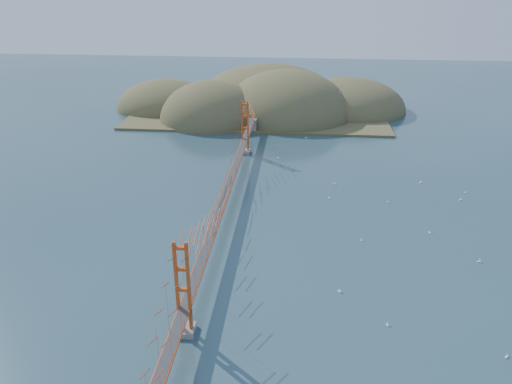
{
  "coord_description": "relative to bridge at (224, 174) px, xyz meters",
  "views": [
    {
      "loc": [
        11.98,
        -73.92,
        37.55
      ],
      "look_at": [
        5.17,
        0.0,
        4.16
      ],
      "focal_mm": 35.0,
      "sensor_mm": 36.0,
      "label": 1
    }
  ],
  "objects": [
    {
      "name": "sailboat_7",
      "position": [
        18.88,
        14.22,
        -6.86
      ],
      "size": [
        0.62,
        0.62,
        0.7
      ],
      "color": "white",
      "rests_on": "ground"
    },
    {
      "name": "sailboat_10",
      "position": [
        17.75,
        -20.76,
        -6.86
      ],
      "size": [
        0.63,
        0.63,
        0.69
      ],
      "color": "white",
      "rests_on": "ground"
    },
    {
      "name": "sailboat_extra_0",
      "position": [
        42.5,
        12.07,
        -6.87
      ],
      "size": [
        0.54,
        0.54,
        0.6
      ],
      "color": "white",
      "rests_on": "ground"
    },
    {
      "name": "sailboat_17",
      "position": [
        35.29,
        15.97,
        -6.85
      ],
      "size": [
        0.63,
        0.62,
        0.7
      ],
      "color": "white",
      "rests_on": "ground"
    },
    {
      "name": "sailboat_16",
      "position": [
        27.8,
        6.7,
        -6.86
      ],
      "size": [
        0.59,
        0.57,
        0.66
      ],
      "color": "white",
      "rests_on": "ground"
    },
    {
      "name": "sailboat_12",
      "position": [
        13.5,
        41.82,
        -6.85
      ],
      "size": [
        0.62,
        0.51,
        0.73
      ],
      "color": "white",
      "rests_on": "ground"
    },
    {
      "name": "sailboat_3",
      "position": [
        7.45,
        27.21,
        -6.86
      ],
      "size": [
        0.57,
        0.46,
        0.67
      ],
      "color": "white",
      "rests_on": "ground"
    },
    {
      "name": "sailboat_14",
      "position": [
        17.61,
        7.37,
        -6.87
      ],
      "size": [
        0.4,
        0.49,
        0.57
      ],
      "color": "white",
      "rests_on": "ground"
    },
    {
      "name": "sailboat_8",
      "position": [
        40.72,
        8.81,
        -6.87
      ],
      "size": [
        0.55,
        0.52,
        0.62
      ],
      "color": "white",
      "rests_on": "ground"
    },
    {
      "name": "bridge",
      "position": [
        0.0,
        0.0,
        0.0
      ],
      "size": [
        2.2,
        94.4,
        12.0
      ],
      "color": "gray",
      "rests_on": "ground"
    },
    {
      "name": "far_headlands",
      "position": [
        2.21,
        68.33,
        -7.01
      ],
      "size": [
        84.0,
        58.0,
        25.0
      ],
      "color": "brown",
      "rests_on": "ground"
    },
    {
      "name": "sailboat_5",
      "position": [
        32.6,
        -3.92,
        -6.86
      ],
      "size": [
        0.6,
        0.6,
        0.65
      ],
      "color": "white",
      "rests_on": "ground"
    },
    {
      "name": "sailboat_0",
      "position": [
        21.83,
        -7.31,
        -6.88
      ],
      "size": [
        0.46,
        0.49,
        0.55
      ],
      "color": "white",
      "rests_on": "ground"
    },
    {
      "name": "sailboat_13",
      "position": [
        34.63,
        -30.99,
        -6.86
      ],
      "size": [
        0.65,
        0.65,
        0.68
      ],
      "color": "white",
      "rests_on": "ground"
    },
    {
      "name": "sailboat_2",
      "position": [
        37.65,
        -11.91,
        -6.86
      ],
      "size": [
        0.57,
        0.47,
        0.66
      ],
      "color": "white",
      "rests_on": "ground"
    },
    {
      "name": "ground",
      "position": [
        0.0,
        -0.18,
        -7.01
      ],
      "size": [
        320.0,
        320.0,
        0.0
      ],
      "primitive_type": "plane",
      "color": "#2B4957",
      "rests_on": "ground"
    },
    {
      "name": "sailboat_6",
      "position": [
        22.85,
        -26.83,
        -6.87
      ],
      "size": [
        0.53,
        0.55,
        0.62
      ],
      "color": "white",
      "rests_on": "ground"
    }
  ]
}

